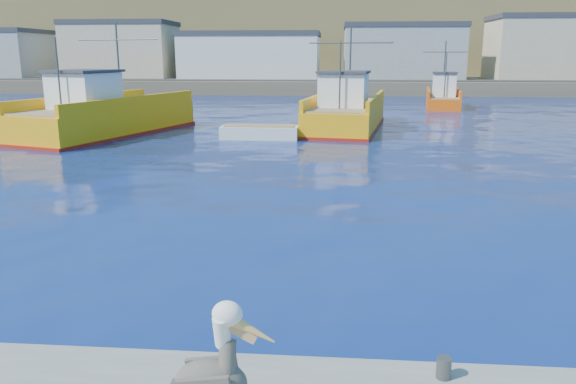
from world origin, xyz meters
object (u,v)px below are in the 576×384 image
object	(u,v)px
trawler_yellow_a	(105,116)
boat_orange	(443,97)
skiff_left	(7,131)
skiff_mid	(260,133)
trawler_yellow_b	(346,113)
pelican	(214,373)

from	to	relation	value
trawler_yellow_a	boat_orange	world-z (taller)	trawler_yellow_a
skiff_left	skiff_mid	xyz separation A→B (m)	(15.20, 0.25, 0.02)
trawler_yellow_b	skiff_left	distance (m)	20.92
boat_orange	skiff_mid	xyz separation A→B (m)	(-14.14, -20.82, -0.69)
trawler_yellow_b	pelican	world-z (taller)	trawler_yellow_b
trawler_yellow_b	skiff_mid	bearing A→B (deg)	-135.76
trawler_yellow_a	skiff_mid	distance (m)	9.65
boat_orange	skiff_mid	bearing A→B (deg)	-124.17
trawler_yellow_a	skiff_left	xyz separation A→B (m)	(-5.64, -1.23, -0.84)
pelican	skiff_mid	bearing A→B (deg)	96.57
trawler_yellow_a	skiff_mid	size ratio (longest dim) A/B	3.04
trawler_yellow_a	boat_orange	xyz separation A→B (m)	(23.70, 19.84, -0.13)
trawler_yellow_a	boat_orange	bearing A→B (deg)	39.94
trawler_yellow_a	pelican	world-z (taller)	trawler_yellow_a
trawler_yellow_b	skiff_mid	xyz separation A→B (m)	(-5.05, -4.92, -0.76)
trawler_yellow_a	pelican	bearing A→B (deg)	-65.28
trawler_yellow_b	skiff_mid	size ratio (longest dim) A/B	2.74
trawler_yellow_b	skiff_left	size ratio (longest dim) A/B	3.05
trawler_yellow_b	trawler_yellow_a	bearing A→B (deg)	-164.92
skiff_left	pelican	world-z (taller)	pelican
trawler_yellow_a	skiff_mid	xyz separation A→B (m)	(9.56, -0.98, -0.82)
trawler_yellow_b	skiff_mid	distance (m)	7.10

